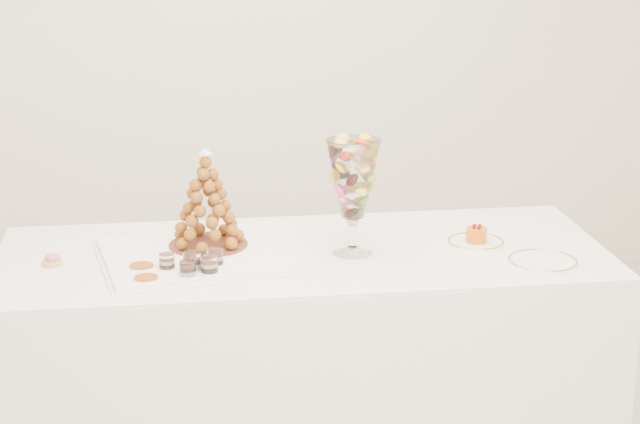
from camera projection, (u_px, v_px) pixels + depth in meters
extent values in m
cube|color=silver|center=(246.00, 10.00, 5.08)|extent=(4.50, 0.04, 2.80)
cube|color=silver|center=(635.00, 363.00, 1.32)|extent=(4.50, 0.04, 2.80)
cube|color=white|center=(304.00, 359.00, 3.71)|extent=(2.10, 0.93, 0.77)
cube|color=white|center=(303.00, 253.00, 3.60)|extent=(2.09, 0.92, 0.01)
cube|color=white|center=(207.00, 254.00, 3.54)|extent=(0.72, 0.58, 0.02)
cylinder|color=white|center=(352.00, 249.00, 3.59)|extent=(0.14, 0.14, 0.02)
cylinder|color=white|center=(353.00, 233.00, 3.57)|extent=(0.03, 0.03, 0.09)
sphere|color=white|center=(353.00, 220.00, 3.56)|extent=(0.04, 0.04, 0.04)
cylinder|color=white|center=(476.00, 242.00, 3.68)|extent=(0.20, 0.20, 0.01)
cylinder|color=white|center=(543.00, 262.00, 3.49)|extent=(0.23, 0.23, 0.01)
cylinder|color=tan|center=(52.00, 262.00, 3.47)|extent=(0.06, 0.06, 0.02)
ellipsoid|color=#E25D71|center=(52.00, 257.00, 3.46)|extent=(0.05, 0.05, 0.03)
cylinder|color=white|center=(167.00, 264.00, 3.38)|extent=(0.06, 0.06, 0.07)
cylinder|color=white|center=(192.00, 264.00, 3.37)|extent=(0.07, 0.07, 0.08)
cylinder|color=white|center=(215.00, 260.00, 3.42)|extent=(0.06, 0.06, 0.07)
cylinder|color=white|center=(188.00, 272.00, 3.32)|extent=(0.06, 0.06, 0.07)
cylinder|color=white|center=(209.00, 267.00, 3.34)|extent=(0.06, 0.06, 0.07)
cylinder|color=white|center=(142.00, 270.00, 3.39)|extent=(0.08, 0.08, 0.03)
cylinder|color=white|center=(146.00, 282.00, 3.29)|extent=(0.08, 0.08, 0.03)
cylinder|color=brown|center=(208.00, 244.00, 3.59)|extent=(0.27, 0.27, 0.01)
cone|color=brown|center=(207.00, 198.00, 3.55)|extent=(0.28, 0.28, 0.32)
sphere|color=white|center=(205.00, 154.00, 3.50)|extent=(0.03, 0.03, 0.03)
cylinder|color=#D55F09|center=(476.00, 235.00, 3.66)|extent=(0.07, 0.07, 0.05)
sphere|color=#7F0604|center=(480.00, 226.00, 3.66)|extent=(0.01, 0.01, 0.01)
sphere|color=#7F0604|center=(475.00, 225.00, 3.67)|extent=(0.01, 0.01, 0.01)
sphere|color=#7F0604|center=(474.00, 227.00, 3.65)|extent=(0.01, 0.01, 0.01)
sphere|color=#7F0604|center=(479.00, 227.00, 3.64)|extent=(0.01, 0.01, 0.01)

